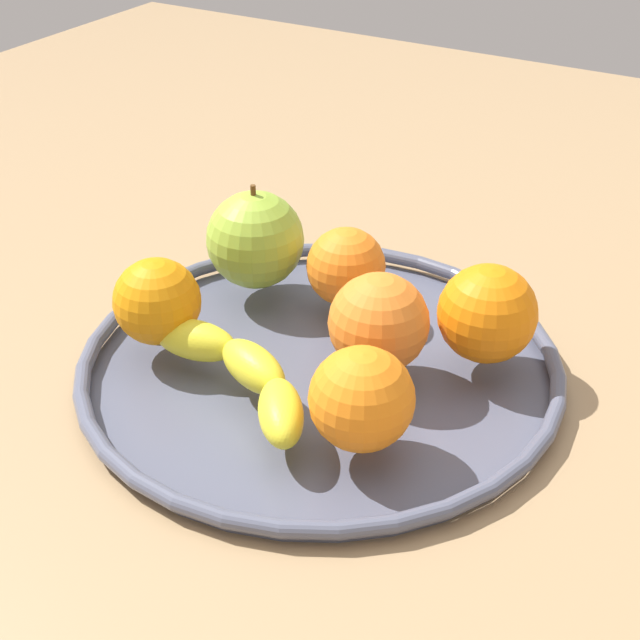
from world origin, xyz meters
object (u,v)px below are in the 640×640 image
(orange_front_left, at_px, (487,314))
(orange_front_right, at_px, (346,267))
(banana, at_px, (237,370))
(fruit_bowl, at_px, (320,363))
(orange_center, at_px, (379,323))
(orange_back_left, at_px, (362,399))
(orange_back_right, at_px, (157,301))
(apple, at_px, (255,240))

(orange_front_left, bearing_deg, orange_front_right, -7.70)
(banana, bearing_deg, orange_front_right, -71.24)
(fruit_bowl, bearing_deg, orange_center, -168.82)
(orange_back_left, bearing_deg, orange_center, -69.94)
(fruit_bowl, relative_size, orange_back_left, 5.27)
(orange_back_right, height_order, orange_front_left, orange_front_left)
(fruit_bowl, bearing_deg, apple, -33.26)
(orange_back_right, relative_size, orange_back_left, 0.96)
(apple, relative_size, orange_center, 1.21)
(orange_back_right, bearing_deg, apple, -98.47)
(orange_front_right, xyz_separation_m, orange_back_left, (-0.09, 0.15, 0.00))
(orange_front_right, bearing_deg, orange_center, 133.26)
(orange_back_right, height_order, orange_center, orange_center)
(orange_back_right, relative_size, orange_center, 0.91)
(fruit_bowl, height_order, orange_back_left, orange_back_left)
(orange_front_right, bearing_deg, fruit_bowl, 104.96)
(apple, relative_size, orange_back_left, 1.29)
(orange_back_right, bearing_deg, orange_center, -161.98)
(fruit_bowl, distance_m, banana, 0.08)
(orange_front_right, relative_size, orange_back_left, 0.92)
(fruit_bowl, distance_m, orange_front_right, 0.09)
(banana, xyz_separation_m, orange_front_right, (-0.01, -0.14, 0.02))
(banana, relative_size, orange_center, 2.37)
(orange_center, xyz_separation_m, orange_front_left, (-0.06, -0.05, 0.00))
(apple, relative_size, orange_front_right, 1.39)
(fruit_bowl, xyz_separation_m, banana, (0.03, 0.07, 0.02))
(orange_front_right, height_order, orange_back_left, orange_back_left)
(apple, xyz_separation_m, orange_center, (-0.14, 0.06, -0.00))
(apple, height_order, orange_front_right, apple)
(banana, xyz_separation_m, orange_back_left, (-0.10, 0.01, 0.02))
(banana, distance_m, orange_back_right, 0.09)
(orange_center, relative_size, orange_back_left, 1.06)
(orange_front_left, xyz_separation_m, orange_back_left, (0.03, 0.13, -0.00))
(orange_back_right, bearing_deg, orange_back_left, 170.84)
(orange_front_right, bearing_deg, orange_front_left, 172.30)
(banana, distance_m, orange_back_left, 0.11)
(orange_back_left, bearing_deg, apple, -38.78)
(orange_center, bearing_deg, fruit_bowl, 11.18)
(apple, bearing_deg, orange_center, 158.36)
(orange_front_right, distance_m, orange_back_left, 0.18)
(orange_center, bearing_deg, orange_back_right, 18.02)
(orange_front_right, distance_m, orange_front_left, 0.13)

